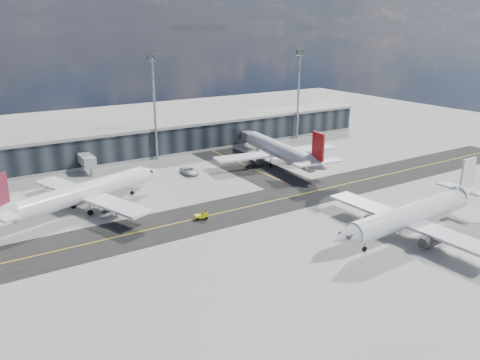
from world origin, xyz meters
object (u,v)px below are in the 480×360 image
(airliner_redtail, at_px, (281,151))
(airliner_near, at_px, (413,214))
(airliner_af, at_px, (82,193))
(service_van, at_px, (189,171))
(baggage_tug, at_px, (203,215))

(airliner_redtail, height_order, airliner_near, airliner_redtail)
(airliner_af, relative_size, airliner_redtail, 0.92)
(airliner_redtail, relative_size, service_van, 6.78)
(airliner_near, xyz_separation_m, service_van, (-17.65, 54.00, -2.98))
(airliner_redtail, bearing_deg, baggage_tug, -141.24)
(airliner_redtail, distance_m, service_van, 25.11)
(airliner_near, relative_size, baggage_tug, 14.17)
(airliner_redtail, bearing_deg, airliner_near, -90.77)
(baggage_tug, distance_m, service_van, 29.94)
(baggage_tug, height_order, service_van, service_van)
(airliner_af, distance_m, service_van, 31.77)
(baggage_tug, bearing_deg, airliner_near, 60.88)
(airliner_redtail, distance_m, baggage_tug, 41.43)
(service_van, bearing_deg, airliner_redtail, -15.22)
(airliner_redtail, xyz_separation_m, service_van, (-24.14, 6.10, -3.25))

